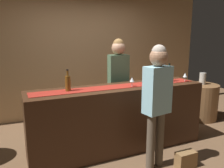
{
  "coord_description": "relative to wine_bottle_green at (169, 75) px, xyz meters",
  "views": [
    {
      "loc": [
        -1.45,
        -3.0,
        1.74
      ],
      "look_at": [
        -0.11,
        0.0,
        1.04
      ],
      "focal_mm": 36.85,
      "sensor_mm": 36.0,
      "label": 1
    }
  ],
  "objects": [
    {
      "name": "counter_runner_cloth",
      "position": [
        -0.91,
        0.0,
        -0.11
      ],
      "size": [
        2.56,
        0.28,
        0.01
      ],
      "primitive_type": "cube",
      "color": "maroon",
      "rests_on": "bar_counter"
    },
    {
      "name": "round_side_table",
      "position": [
        1.26,
        0.5,
        -0.74
      ],
      "size": [
        0.68,
        0.68,
        0.74
      ],
      "primitive_type": "cylinder",
      "color": "brown",
      "rests_on": "ground"
    },
    {
      "name": "ground_plane",
      "position": [
        -0.91,
        0.0,
        -1.11
      ],
      "size": [
        10.0,
        10.0,
        0.0
      ],
      "primitive_type": "plane",
      "color": "brown"
    },
    {
      "name": "customer_sipping",
      "position": [
        -0.69,
        -0.66,
        -0.11
      ],
      "size": [
        0.37,
        0.25,
        1.63
      ],
      "rotation": [
        0.0,
        0.0,
        0.16
      ],
      "color": "brown",
      "rests_on": "ground"
    },
    {
      "name": "bartender",
      "position": [
        -0.64,
        0.58,
        -0.06
      ],
      "size": [
        0.36,
        0.24,
        1.69
      ],
      "rotation": [
        0.0,
        0.0,
        3.05
      ],
      "color": "#26262B",
      "rests_on": "ground"
    },
    {
      "name": "wine_glass_near_customer",
      "position": [
        0.24,
        -0.1,
        -0.01
      ],
      "size": [
        0.07,
        0.07,
        0.14
      ],
      "color": "silver",
      "rests_on": "bar_counter"
    },
    {
      "name": "wine_bottle_green",
      "position": [
        0.0,
        0.0,
        0.0
      ],
      "size": [
        0.07,
        0.07,
        0.3
      ],
      "color": "#194723",
      "rests_on": "bar_counter"
    },
    {
      "name": "bar_counter",
      "position": [
        -0.91,
        0.0,
        -0.61
      ],
      "size": [
        2.7,
        0.6,
        0.99
      ],
      "primitive_type": "cube",
      "color": "#3D2314",
      "rests_on": "ground"
    },
    {
      "name": "handbag",
      "position": [
        -0.32,
        -0.85,
        -1.0
      ],
      "size": [
        0.28,
        0.14,
        0.22
      ],
      "primitive_type": "cube",
      "color": "olive",
      "rests_on": "ground"
    },
    {
      "name": "vase_on_side_table",
      "position": [
        1.28,
        0.53,
        -0.25
      ],
      "size": [
        0.13,
        0.13,
        0.24
      ],
      "primitive_type": "cylinder",
      "color": "#B7B2A8",
      "rests_on": "round_side_table"
    },
    {
      "name": "wine_glass_mid_counter",
      "position": [
        -0.74,
        -0.09,
        -0.01
      ],
      "size": [
        0.07,
        0.07,
        0.14
      ],
      "color": "silver",
      "rests_on": "bar_counter"
    },
    {
      "name": "wine_bottle_amber",
      "position": [
        -1.67,
        0.03,
        0.0
      ],
      "size": [
        0.07,
        0.07,
        0.3
      ],
      "color": "brown",
      "rests_on": "bar_counter"
    },
    {
      "name": "back_wall",
      "position": [
        -0.91,
        1.9,
        0.34
      ],
      "size": [
        6.0,
        0.12,
        2.9
      ],
      "primitive_type": "cube",
      "color": "tan",
      "rests_on": "ground"
    }
  ]
}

